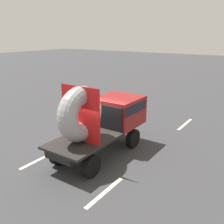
{
  "coord_description": "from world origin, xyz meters",
  "views": [
    {
      "loc": [
        6.68,
        -7.94,
        5.28
      ],
      "look_at": [
        0.35,
        1.34,
        1.77
      ],
      "focal_mm": 40.47,
      "sensor_mm": 36.0,
      "label": 1
    }
  ],
  "objects": [
    {
      "name": "ground_plane",
      "position": [
        0.0,
        0.0,
        0.0
      ],
      "size": [
        120.0,
        120.0,
        0.0
      ],
      "primitive_type": "plane",
      "color": "#38383A"
    },
    {
      "name": "flatbed_truck",
      "position": [
        0.35,
        0.74,
        1.69
      ],
      "size": [
        2.02,
        5.18,
        3.37
      ],
      "color": "black",
      "rests_on": "ground_plane"
    },
    {
      "name": "lane_dash_left_near",
      "position": [
        -1.53,
        -1.38,
        0.0
      ],
      "size": [
        0.16,
        2.38,
        0.01
      ],
      "primitive_type": "cube",
      "rotation": [
        0.0,
        0.0,
        1.57
      ],
      "color": "beige",
      "rests_on": "ground_plane"
    },
    {
      "name": "lane_dash_left_far",
      "position": [
        -1.53,
        6.63,
        0.0
      ],
      "size": [
        0.16,
        2.5,
        0.01
      ],
      "primitive_type": "cube",
      "rotation": [
        0.0,
        0.0,
        1.57
      ],
      "color": "beige",
      "rests_on": "ground_plane"
    },
    {
      "name": "lane_dash_right_near",
      "position": [
        2.24,
        -1.86,
        0.0
      ],
      "size": [
        0.16,
        2.11,
        0.01
      ],
      "primitive_type": "cube",
      "rotation": [
        0.0,
        0.0,
        1.57
      ],
      "color": "beige",
      "rests_on": "ground_plane"
    },
    {
      "name": "lane_dash_right_far",
      "position": [
        2.24,
        6.45,
        0.0
      ],
      "size": [
        0.16,
        2.31,
        0.01
      ],
      "primitive_type": "cube",
      "rotation": [
        0.0,
        0.0,
        1.57
      ],
      "color": "beige",
      "rests_on": "ground_plane"
    }
  ]
}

